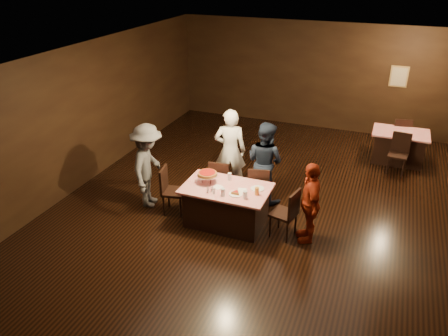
# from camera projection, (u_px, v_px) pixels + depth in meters

# --- Properties ---
(room) EXTENTS (10.00, 10.04, 3.02)m
(room) POSITION_uv_depth(u_px,v_px,m) (267.00, 106.00, 7.92)
(room) COLOR black
(room) RESTS_ON ground
(main_table) EXTENTS (1.60, 1.00, 0.77)m
(main_table) POSITION_uv_depth(u_px,v_px,m) (226.00, 205.00, 8.18)
(main_table) COLOR #B60C13
(main_table) RESTS_ON ground
(back_table) EXTENTS (1.30, 0.90, 0.77)m
(back_table) POSITION_uv_depth(u_px,v_px,m) (398.00, 147.00, 10.66)
(back_table) COLOR red
(back_table) RESTS_ON ground
(chair_far_left) EXTENTS (0.46, 0.46, 0.95)m
(chair_far_left) POSITION_uv_depth(u_px,v_px,m) (221.00, 180.00, 8.90)
(chair_far_left) COLOR black
(chair_far_left) RESTS_ON ground
(chair_far_right) EXTENTS (0.50, 0.50, 0.95)m
(chair_far_right) POSITION_uv_depth(u_px,v_px,m) (259.00, 187.00, 8.64)
(chair_far_right) COLOR black
(chair_far_right) RESTS_ON ground
(chair_end_left) EXTENTS (0.49, 0.49, 0.95)m
(chair_end_left) POSITION_uv_depth(u_px,v_px,m) (174.00, 191.00, 8.50)
(chair_end_left) COLOR black
(chair_end_left) RESTS_ON ground
(chair_end_right) EXTENTS (0.50, 0.50, 0.95)m
(chair_end_right) POSITION_uv_depth(u_px,v_px,m) (284.00, 213.00, 7.79)
(chair_end_right) COLOR black
(chair_end_right) RESTS_ON ground
(chair_back_near) EXTENTS (0.47, 0.47, 0.95)m
(chair_back_near) POSITION_uv_depth(u_px,v_px,m) (398.00, 154.00, 10.04)
(chair_back_near) COLOR black
(chair_back_near) RESTS_ON ground
(chair_back_far) EXTENTS (0.49, 0.49, 0.95)m
(chair_back_far) POSITION_uv_depth(u_px,v_px,m) (400.00, 135.00, 11.13)
(chair_back_far) COLOR black
(chair_back_far) RESTS_ON ground
(diner_white_jacket) EXTENTS (0.77, 0.62, 1.83)m
(diner_white_jacket) POSITION_uv_depth(u_px,v_px,m) (230.00, 151.00, 9.14)
(diner_white_jacket) COLOR white
(diner_white_jacket) RESTS_ON ground
(diner_navy_hoodie) EXTENTS (1.00, 0.90, 1.69)m
(diner_navy_hoodie) POSITION_uv_depth(u_px,v_px,m) (265.00, 162.00, 8.83)
(diner_navy_hoodie) COLOR #182133
(diner_navy_hoodie) RESTS_ON ground
(diner_grey_knit) EXTENTS (0.88, 1.24, 1.73)m
(diner_grey_knit) POSITION_uv_depth(u_px,v_px,m) (148.00, 166.00, 8.60)
(diner_grey_knit) COLOR #555659
(diner_grey_knit) RESTS_ON ground
(diner_red_shirt) EXTENTS (0.66, 0.96, 1.51)m
(diner_red_shirt) POSITION_uv_depth(u_px,v_px,m) (310.00, 202.00, 7.56)
(diner_red_shirt) COLOR maroon
(diner_red_shirt) RESTS_ON ground
(pizza_stand) EXTENTS (0.38, 0.38, 0.22)m
(pizza_stand) POSITION_uv_depth(u_px,v_px,m) (207.00, 174.00, 8.11)
(pizza_stand) COLOR black
(pizza_stand) RESTS_ON main_table
(plate_with_slice) EXTENTS (0.25, 0.25, 0.06)m
(plate_with_slice) POSITION_uv_depth(u_px,v_px,m) (236.00, 193.00, 7.77)
(plate_with_slice) COLOR white
(plate_with_slice) RESTS_ON main_table
(plate_empty) EXTENTS (0.25, 0.25, 0.01)m
(plate_empty) POSITION_uv_depth(u_px,v_px,m) (257.00, 189.00, 7.96)
(plate_empty) COLOR white
(plate_empty) RESTS_ON main_table
(glass_front_left) EXTENTS (0.08, 0.08, 0.14)m
(glass_front_left) POSITION_uv_depth(u_px,v_px,m) (223.00, 192.00, 7.72)
(glass_front_left) COLOR silver
(glass_front_left) RESTS_ON main_table
(glass_front_right) EXTENTS (0.08, 0.08, 0.14)m
(glass_front_right) POSITION_uv_depth(u_px,v_px,m) (245.00, 195.00, 7.63)
(glass_front_right) COLOR silver
(glass_front_right) RESTS_ON main_table
(glass_amber) EXTENTS (0.08, 0.08, 0.14)m
(glass_amber) POSITION_uv_depth(u_px,v_px,m) (257.00, 191.00, 7.75)
(glass_amber) COLOR #BF7F26
(glass_amber) RESTS_ON main_table
(glass_back) EXTENTS (0.08, 0.08, 0.14)m
(glass_back) POSITION_uv_depth(u_px,v_px,m) (230.00, 177.00, 8.25)
(glass_back) COLOR silver
(glass_back) RESTS_ON main_table
(condiments) EXTENTS (0.17, 0.10, 0.09)m
(condiments) POSITION_uv_depth(u_px,v_px,m) (211.00, 190.00, 7.81)
(condiments) COLOR silver
(condiments) RESTS_ON main_table
(napkin_center) EXTENTS (0.19, 0.19, 0.01)m
(napkin_center) POSITION_uv_depth(u_px,v_px,m) (242.00, 190.00, 7.91)
(napkin_center) COLOR white
(napkin_center) RESTS_ON main_table
(napkin_left) EXTENTS (0.21, 0.21, 0.01)m
(napkin_left) POSITION_uv_depth(u_px,v_px,m) (218.00, 187.00, 8.02)
(napkin_left) COLOR white
(napkin_left) RESTS_ON main_table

